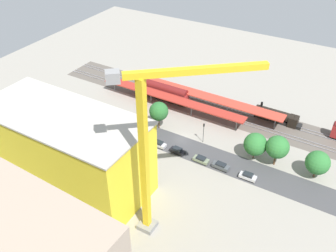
% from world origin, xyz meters
% --- Properties ---
extents(ground_plane, '(184.63, 184.63, 0.00)m').
position_xyz_m(ground_plane, '(0.00, 0.00, 0.00)').
color(ground_plane, gray).
rests_on(ground_plane, ground).
extents(rail_bed, '(115.67, 16.25, 0.01)m').
position_xyz_m(rail_bed, '(0.00, -20.29, 0.00)').
color(rail_bed, '#5B544C').
rests_on(rail_bed, ground).
extents(street_asphalt, '(115.56, 11.51, 0.01)m').
position_xyz_m(street_asphalt, '(0.00, 2.93, 0.00)').
color(street_asphalt, '#424244').
rests_on(street_asphalt, ground).
extents(track_rails, '(115.37, 9.81, 0.12)m').
position_xyz_m(track_rails, '(0.00, -20.29, 0.18)').
color(track_rails, '#9E9EA8').
rests_on(track_rails, ground).
extents(platform_canopy_near, '(51.54, 5.14, 4.34)m').
position_xyz_m(platform_canopy_near, '(11.08, -13.07, 4.12)').
color(platform_canopy_near, '#A82D23').
rests_on(platform_canopy_near, ground).
extents(platform_canopy_far, '(52.51, 5.70, 4.47)m').
position_xyz_m(platform_canopy_far, '(1.57, -19.54, 4.26)').
color(platform_canopy_far, '#C63D2D').
rests_on(platform_canopy_far, ground).
extents(locomotive, '(14.79, 3.27, 5.28)m').
position_xyz_m(locomotive, '(-21.89, -23.16, 1.87)').
color(locomotive, black).
rests_on(locomotive, ground).
extents(freight_coach_far, '(19.70, 3.40, 5.78)m').
position_xyz_m(freight_coach_far, '(16.90, -17.42, 3.03)').
color(freight_coach_far, black).
rests_on(freight_coach_far, ground).
extents(parked_car_0, '(4.39, 1.90, 1.75)m').
position_xyz_m(parked_car_0, '(-22.58, 6.46, 0.78)').
color(parked_car_0, black).
rests_on(parked_car_0, ground).
extents(parked_car_1, '(4.70, 2.10, 1.70)m').
position_xyz_m(parked_car_1, '(-14.95, 6.19, 0.77)').
color(parked_car_1, black).
rests_on(parked_car_1, ground).
extents(parked_car_2, '(4.42, 2.09, 1.65)m').
position_xyz_m(parked_car_2, '(-9.24, 6.36, 0.73)').
color(parked_car_2, black).
rests_on(parked_car_2, ground).
extents(parked_car_3, '(4.50, 2.06, 1.74)m').
position_xyz_m(parked_car_3, '(-1.87, 6.16, 0.77)').
color(parked_car_3, black).
rests_on(parked_car_3, ground).
extents(parked_car_4, '(4.53, 1.92, 1.74)m').
position_xyz_m(parked_car_4, '(4.30, 6.20, 0.77)').
color(parked_car_4, black).
rests_on(parked_car_4, ground).
extents(construction_building, '(41.01, 18.70, 19.66)m').
position_xyz_m(construction_building, '(16.37, 29.04, 9.83)').
color(construction_building, yellow).
rests_on(construction_building, ground).
extents(construction_roof_slab, '(41.62, 19.31, 0.40)m').
position_xyz_m(construction_roof_slab, '(16.37, 29.04, 19.86)').
color(construction_roof_slab, '#B7B2A8').
rests_on(construction_roof_slab, construction_building).
extents(tower_crane, '(22.69, 18.68, 38.97)m').
position_xyz_m(tower_crane, '(-10.18, 30.95, 23.15)').
color(tower_crane, gray).
rests_on(tower_crane, ground).
extents(box_truck_0, '(8.76, 2.43, 3.60)m').
position_xyz_m(box_truck_0, '(26.52, 13.47, 1.73)').
color(box_truck_0, black).
rests_on(box_truck_0, ground).
extents(street_tree_0, '(6.16, 6.16, 8.99)m').
position_xyz_m(street_tree_0, '(-26.84, -2.49, 5.89)').
color(street_tree_0, brown).
rests_on(street_tree_0, ground).
extents(street_tree_1, '(5.78, 5.78, 8.89)m').
position_xyz_m(street_tree_1, '(8.88, -1.85, 5.99)').
color(street_tree_1, brown).
rests_on(street_tree_1, ground).
extents(street_tree_2, '(6.22, 6.22, 7.82)m').
position_xyz_m(street_tree_2, '(-37.21, -2.86, 4.70)').
color(street_tree_2, brown).
rests_on(street_tree_2, ground).
extents(street_tree_3, '(6.32, 6.32, 7.98)m').
position_xyz_m(street_tree_3, '(-21.09, -2.19, 4.82)').
color(street_tree_3, brown).
rests_on(street_tree_3, ground).
extents(traffic_light, '(0.50, 0.36, 6.46)m').
position_xyz_m(traffic_light, '(-5.92, -1.97, 4.29)').
color(traffic_light, '#333333').
rests_on(traffic_light, ground).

